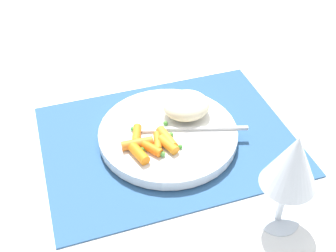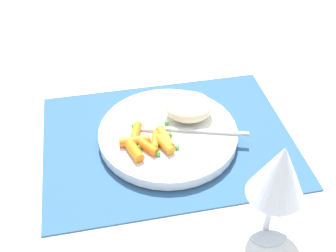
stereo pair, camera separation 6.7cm
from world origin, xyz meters
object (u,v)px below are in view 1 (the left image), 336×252
object	(u,v)px
plate	(168,134)
fork	(181,129)
wine_glass	(292,164)
carrot_portion	(151,144)
rice_mound	(186,105)

from	to	relation	value
plate	fork	size ratio (longest dim) A/B	1.30
plate	wine_glass	xyz separation A→B (m)	(-0.10, 0.22, 0.10)
fork	carrot_portion	bearing A→B (deg)	21.75
rice_mound	fork	bearing A→B (deg)	59.05
plate	fork	distance (m)	0.03
wine_glass	fork	bearing A→B (deg)	-68.85
rice_mound	carrot_portion	world-z (taller)	rice_mound
plate	wine_glass	distance (m)	0.26
carrot_portion	wine_glass	xyz separation A→B (m)	(-0.14, 0.18, 0.09)
rice_mound	carrot_portion	size ratio (longest dim) A/B	0.94
plate	carrot_portion	size ratio (longest dim) A/B	2.71
carrot_portion	plate	bearing A→B (deg)	-142.16
fork	wine_glass	xyz separation A→B (m)	(-0.08, 0.21, 0.09)
fork	wine_glass	distance (m)	0.24
carrot_portion	fork	size ratio (longest dim) A/B	0.48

